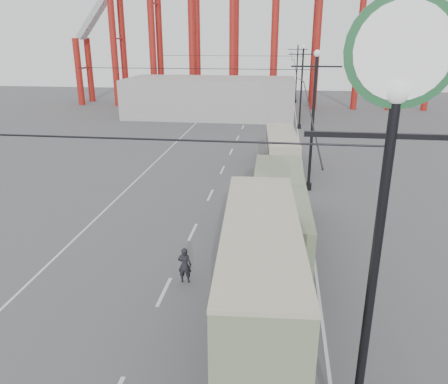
# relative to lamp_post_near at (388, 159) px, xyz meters

# --- Properties ---
(ground) EXTENTS (160.00, 160.00, 0.00)m
(ground) POSITION_rel_lamp_post_near_xyz_m (-5.60, 3.00, -7.86)
(ground) COLOR #555558
(ground) RESTS_ON ground
(road_markings) EXTENTS (12.52, 120.00, 0.01)m
(road_markings) POSITION_rel_lamp_post_near_xyz_m (-6.46, 22.70, -7.86)
(road_markings) COLOR silver
(road_markings) RESTS_ON ground
(lamp_post_near) EXTENTS (3.20, 0.44, 10.80)m
(lamp_post_near) POSITION_rel_lamp_post_near_xyz_m (0.00, 0.00, 0.00)
(lamp_post_near) COLOR black
(lamp_post_near) RESTS_ON ground
(lamp_post_mid) EXTENTS (3.20, 0.44, 9.32)m
(lamp_post_mid) POSITION_rel_lamp_post_near_xyz_m (0.00, 21.00, -3.18)
(lamp_post_mid) COLOR black
(lamp_post_mid) RESTS_ON ground
(lamp_post_far) EXTENTS (3.20, 0.44, 9.32)m
(lamp_post_far) POSITION_rel_lamp_post_near_xyz_m (0.00, 43.00, -3.18)
(lamp_post_far) COLOR black
(lamp_post_far) RESTS_ON ground
(lamp_post_distant) EXTENTS (3.20, 0.44, 9.32)m
(lamp_post_distant) POSITION_rel_lamp_post_near_xyz_m (0.00, 65.00, -3.18)
(lamp_post_distant) COLOR black
(lamp_post_distant) RESTS_ON ground
(fairground_shed) EXTENTS (22.00, 10.00, 5.00)m
(fairground_shed) POSITION_rel_lamp_post_near_xyz_m (-11.60, 50.00, -5.36)
(fairground_shed) COLOR #9C9B97
(fairground_shed) RESTS_ON ground
(double_decker_bus) EXTENTS (2.82, 9.15, 4.85)m
(double_decker_bus) POSITION_rel_lamp_post_near_xyz_m (-2.50, 3.59, -5.14)
(double_decker_bus) COLOR #333C20
(double_decker_bus) RESTS_ON ground
(single_decker_green) EXTENTS (2.90, 11.47, 3.23)m
(single_decker_green) POSITION_rel_lamp_post_near_xyz_m (-2.01, 12.16, -6.04)
(single_decker_green) COLOR gray
(single_decker_green) RESTS_ON ground
(single_decker_cream) EXTENTS (2.85, 9.17, 2.81)m
(single_decker_cream) POSITION_rel_lamp_post_near_xyz_m (-1.96, 26.25, -6.28)
(single_decker_cream) COLOR #B9B295
(single_decker_cream) RESTS_ON ground
(pedestrian) EXTENTS (0.59, 0.39, 1.62)m
(pedestrian) POSITION_rel_lamp_post_near_xyz_m (-5.90, 7.91, -7.05)
(pedestrian) COLOR black
(pedestrian) RESTS_ON ground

